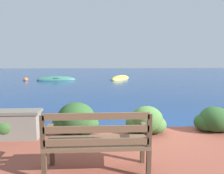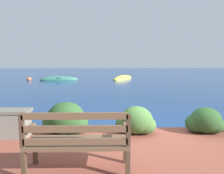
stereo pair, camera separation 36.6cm
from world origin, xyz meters
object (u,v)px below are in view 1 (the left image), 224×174
object	(u,v)px
rowboat_nearest	(56,80)
rowboat_mid	(120,79)
park_bench	(97,140)
mooring_buoy	(26,80)

from	to	relation	value
rowboat_nearest	rowboat_mid	xyz separation A→B (m)	(5.84, 0.85, -0.00)
park_bench	rowboat_nearest	xyz separation A→B (m)	(-3.99, 15.37, -0.64)
mooring_buoy	rowboat_nearest	bearing A→B (deg)	-0.96
rowboat_mid	mooring_buoy	xyz separation A→B (m)	(-8.55, -0.81, 0.01)
park_bench	rowboat_nearest	distance (m)	15.89
rowboat_nearest	mooring_buoy	size ratio (longest dim) A/B	7.73
rowboat_mid	mooring_buoy	world-z (taller)	rowboat_mid
park_bench	rowboat_nearest	bearing A→B (deg)	96.93
park_bench	rowboat_nearest	world-z (taller)	park_bench
rowboat_mid	mooring_buoy	distance (m)	8.59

